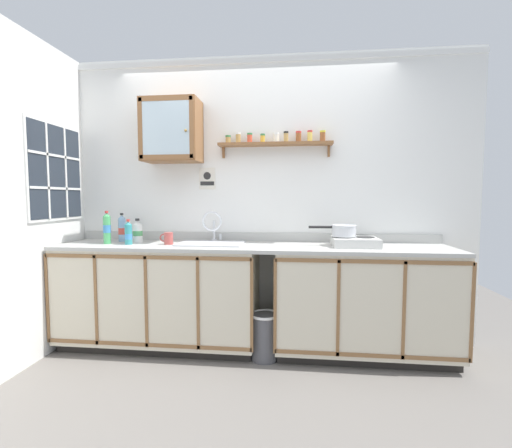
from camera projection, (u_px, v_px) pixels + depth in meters
floor at (245, 367)px, 2.77m from camera, size 6.39×6.39×0.00m
back_wall at (255, 199)px, 3.30m from camera, size 3.99×0.07×2.62m
side_wall_left at (6, 200)px, 2.57m from camera, size 0.05×3.41×2.62m
lower_cabinet_run at (160, 296)px, 3.14m from camera, size 1.75×0.60×0.89m
lower_cabinet_run_right at (363, 303)px, 2.94m from camera, size 1.47×0.60×0.89m
countertop at (250, 247)px, 3.01m from camera, size 3.35×0.62×0.03m
backsplash at (254, 237)px, 3.29m from camera, size 3.35×0.02×0.08m
sink at (211, 247)px, 3.09m from camera, size 0.57×0.42×0.43m
hot_plate_stove at (355, 242)px, 2.94m from camera, size 0.37×0.34×0.08m
saucepan at (343, 230)px, 2.96m from camera, size 0.40×0.21×0.10m
bottle_water_blue_0 at (122, 229)px, 3.25m from camera, size 0.07×0.07×0.26m
bottle_detergent_teal_1 at (128, 234)px, 3.05m from camera, size 0.06×0.06×0.22m
bottle_soda_green_2 at (107, 228)px, 3.09m from camera, size 0.06×0.06×0.29m
bottle_opaque_white_3 at (138, 232)px, 3.17m from camera, size 0.09×0.09×0.22m
mug at (168, 238)px, 3.06m from camera, size 0.12×0.08×0.10m
wall_cabinet at (172, 131)px, 3.16m from camera, size 0.51×0.32×0.55m
spice_shelf at (275, 142)px, 3.15m from camera, size 1.02×0.14×0.23m
warning_sign at (207, 179)px, 3.31m from camera, size 0.15×0.01×0.20m
window at (56, 172)px, 3.05m from camera, size 0.03×0.70×0.84m
trash_bin at (265, 335)px, 2.88m from camera, size 0.25×0.25×0.39m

